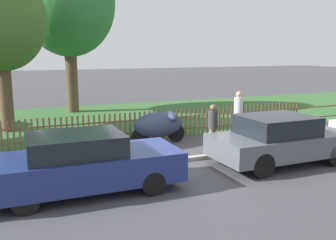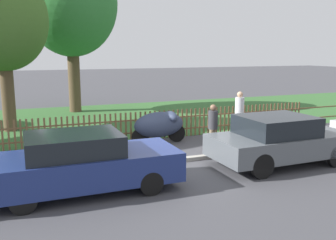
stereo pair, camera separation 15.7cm
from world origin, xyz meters
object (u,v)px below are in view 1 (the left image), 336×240
pedestrian_near_fence (238,111)px  pedestrian_by_lamp (213,125)px  tree_mid_park (0,20)px  parked_car_red_compact (280,139)px  covered_motorcycle (160,124)px  parked_car_navy_estate (84,163)px  tree_far_left (68,3)px

pedestrian_near_fence → pedestrian_by_lamp: size_ratio=1.11×
tree_mid_park → pedestrian_near_fence: (8.34, -4.29, -3.47)m
parked_car_red_compact → covered_motorcycle: parked_car_red_compact is taller
tree_mid_park → parked_car_red_compact: bearing=-47.4°
covered_motorcycle → pedestrian_near_fence: size_ratio=1.18×
parked_car_red_compact → tree_mid_park: (-7.35, 7.99, 3.72)m
parked_car_red_compact → covered_motorcycle: 4.29m
covered_motorcycle → tree_mid_park: tree_mid_park is taller
tree_mid_park → pedestrian_by_lamp: size_ratio=4.18×
tree_mid_park → pedestrian_near_fence: bearing=-27.2°
parked_car_navy_estate → tree_far_left: 13.26m
parked_car_red_compact → tree_far_left: tree_far_left is taller
parked_car_navy_estate → tree_mid_park: bearing=101.8°
covered_motorcycle → tree_far_left: bearing=98.6°
parked_car_navy_estate → pedestrian_near_fence: (6.67, 3.77, 0.27)m
parked_car_red_compact → pedestrian_near_fence: 3.84m
parked_car_navy_estate → covered_motorcycle: size_ratio=2.16×
tree_mid_park → parked_car_navy_estate: bearing=-78.3°
parked_car_navy_estate → pedestrian_by_lamp: (4.57, 2.05, 0.18)m
parked_car_navy_estate → tree_mid_park: 9.04m
tree_mid_park → tree_far_left: 5.39m
tree_mid_park → tree_far_left: size_ratio=0.77×
covered_motorcycle → tree_mid_park: (-5.00, 4.39, 3.74)m
parked_car_navy_estate → parked_car_red_compact: (5.68, 0.07, 0.03)m
parked_car_navy_estate → pedestrian_by_lamp: size_ratio=2.83×
parked_car_red_compact → covered_motorcycle: (-2.34, 3.59, -0.03)m
tree_far_left → pedestrian_by_lamp: (2.98, -10.12, -4.82)m
covered_motorcycle → pedestrian_by_lamp: 2.03m
tree_far_left → pedestrian_by_lamp: size_ratio=5.46×
parked_car_navy_estate → tree_mid_park: (-1.66, 8.06, 3.74)m
pedestrian_near_fence → parked_car_red_compact: bearing=58.8°
parked_car_red_compact → covered_motorcycle: size_ratio=2.04×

